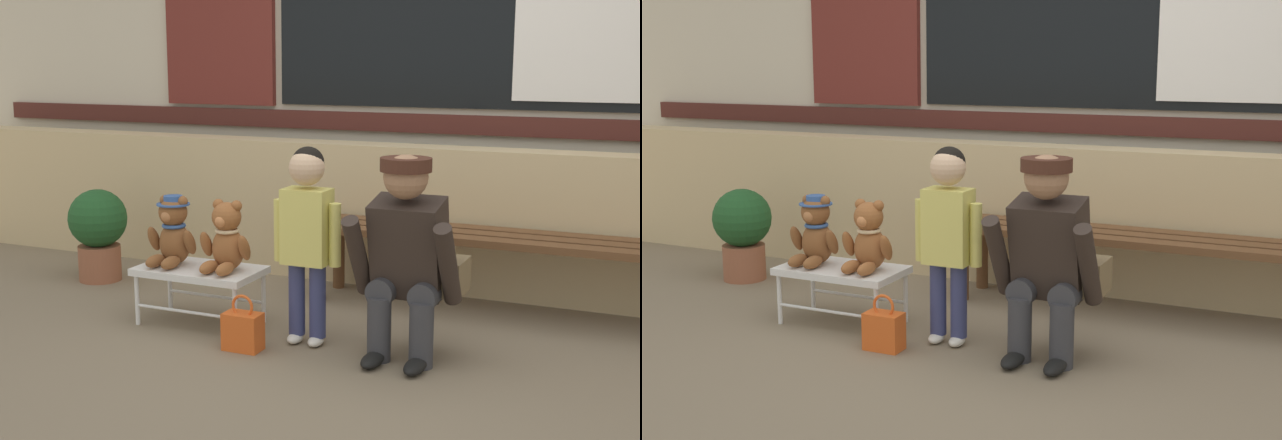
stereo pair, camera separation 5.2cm
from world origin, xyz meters
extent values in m
plane|color=#756651|center=(0.00, 0.00, 0.00)|extent=(60.00, 60.00, 0.00)
cube|color=tan|center=(0.00, 1.43, 0.42)|extent=(7.61, 0.25, 0.85)
cube|color=#471E19|center=(0.00, 1.83, 0.95)|extent=(7.14, 0.04, 0.12)
cube|color=brown|center=(0.45, 0.92, 0.42)|extent=(2.10, 0.11, 0.04)
cube|color=brown|center=(0.45, 1.06, 0.42)|extent=(2.10, 0.11, 0.04)
cube|color=brown|center=(0.45, 1.20, 0.42)|extent=(2.10, 0.11, 0.04)
cylinder|color=brown|center=(-0.52, 0.92, 0.20)|extent=(0.07, 0.07, 0.40)
cylinder|color=brown|center=(-0.52, 1.20, 0.20)|extent=(0.07, 0.07, 0.40)
cube|color=silver|center=(-0.90, 0.27, 0.28)|extent=(0.64, 0.36, 0.04)
cylinder|color=silver|center=(-1.19, 0.12, 0.13)|extent=(0.02, 0.02, 0.26)
cylinder|color=silver|center=(-1.19, 0.42, 0.13)|extent=(0.02, 0.02, 0.26)
cylinder|color=silver|center=(-0.61, 0.12, 0.13)|extent=(0.02, 0.02, 0.26)
cylinder|color=silver|center=(-0.61, 0.42, 0.13)|extent=(0.02, 0.02, 0.26)
cylinder|color=silver|center=(-0.90, 0.12, 0.10)|extent=(0.58, 0.02, 0.02)
cylinder|color=silver|center=(-0.90, 0.42, 0.10)|extent=(0.58, 0.02, 0.02)
ellipsoid|color=brown|center=(-1.06, 0.29, 0.41)|extent=(0.17, 0.14, 0.22)
sphere|color=brown|center=(-1.06, 0.28, 0.58)|extent=(0.15, 0.15, 0.15)
sphere|color=#AE6E42|center=(-1.06, 0.22, 0.56)|extent=(0.06, 0.06, 0.06)
sphere|color=brown|center=(-1.12, 0.29, 0.63)|extent=(0.06, 0.06, 0.06)
ellipsoid|color=brown|center=(-1.17, 0.26, 0.43)|extent=(0.06, 0.11, 0.16)
ellipsoid|color=brown|center=(-1.11, 0.17, 0.33)|extent=(0.06, 0.15, 0.06)
sphere|color=brown|center=(-1.01, 0.29, 0.63)|extent=(0.06, 0.06, 0.06)
ellipsoid|color=brown|center=(-0.95, 0.26, 0.43)|extent=(0.06, 0.11, 0.16)
ellipsoid|color=brown|center=(-1.02, 0.17, 0.33)|extent=(0.06, 0.15, 0.06)
torus|color=#335699|center=(-1.06, 0.28, 0.51)|extent=(0.13, 0.13, 0.02)
cylinder|color=#335699|center=(-1.06, 0.28, 0.62)|extent=(0.17, 0.17, 0.01)
cylinder|color=#335699|center=(-1.06, 0.28, 0.64)|extent=(0.10, 0.10, 0.04)
ellipsoid|color=#93562D|center=(-0.74, 0.29, 0.41)|extent=(0.17, 0.14, 0.22)
sphere|color=#93562D|center=(-0.74, 0.28, 0.58)|extent=(0.15, 0.15, 0.15)
sphere|color=#C87B48|center=(-0.74, 0.22, 0.56)|extent=(0.06, 0.06, 0.06)
sphere|color=#93562D|center=(-0.80, 0.29, 0.63)|extent=(0.06, 0.06, 0.06)
ellipsoid|color=#93562D|center=(-0.85, 0.26, 0.43)|extent=(0.06, 0.11, 0.16)
ellipsoid|color=#93562D|center=(-0.79, 0.17, 0.33)|extent=(0.06, 0.15, 0.06)
sphere|color=#93562D|center=(-0.69, 0.29, 0.63)|extent=(0.06, 0.06, 0.06)
ellipsoid|color=#93562D|center=(-0.63, 0.26, 0.43)|extent=(0.06, 0.11, 0.16)
ellipsoid|color=#93562D|center=(-0.70, 0.17, 0.33)|extent=(0.06, 0.15, 0.06)
torus|color=beige|center=(-0.74, 0.28, 0.51)|extent=(0.13, 0.13, 0.02)
cylinder|color=navy|center=(-0.32, 0.21, 0.22)|extent=(0.08, 0.08, 0.36)
ellipsoid|color=silver|center=(-0.32, 0.19, 0.03)|extent=(0.07, 0.12, 0.05)
cylinder|color=navy|center=(-0.21, 0.21, 0.22)|extent=(0.08, 0.08, 0.36)
ellipsoid|color=silver|center=(-0.21, 0.19, 0.03)|extent=(0.07, 0.12, 0.05)
cube|color=#DBD166|center=(-0.27, 0.21, 0.58)|extent=(0.22, 0.15, 0.36)
cylinder|color=#DBD166|center=(-0.41, 0.21, 0.55)|extent=(0.06, 0.06, 0.30)
cylinder|color=#DBD166|center=(-0.12, 0.21, 0.55)|extent=(0.06, 0.06, 0.30)
sphere|color=#DBB28E|center=(-0.27, 0.21, 0.86)|extent=(0.17, 0.17, 0.17)
sphere|color=black|center=(-0.27, 0.22, 0.88)|extent=(0.16, 0.16, 0.16)
cylinder|color=#333338|center=(0.13, 0.13, 0.15)|extent=(0.11, 0.11, 0.30)
cylinder|color=#333338|center=(0.13, 0.27, 0.32)|extent=(0.13, 0.32, 0.13)
ellipsoid|color=black|center=(0.13, 0.05, 0.03)|extent=(0.09, 0.20, 0.06)
cylinder|color=#333338|center=(0.33, 0.13, 0.15)|extent=(0.11, 0.11, 0.30)
cylinder|color=#333338|center=(0.33, 0.27, 0.32)|extent=(0.13, 0.32, 0.13)
ellipsoid|color=black|center=(0.33, 0.05, 0.03)|extent=(0.09, 0.20, 0.06)
cube|color=#2D231E|center=(0.23, 0.24, 0.52)|extent=(0.32, 0.30, 0.47)
cylinder|color=#2D231E|center=(0.02, 0.14, 0.48)|extent=(0.08, 0.28, 0.40)
cylinder|color=#2D231E|center=(0.44, 0.14, 0.48)|extent=(0.08, 0.28, 0.40)
sphere|color=#9E7051|center=(0.23, 0.17, 0.85)|extent=(0.20, 0.20, 0.20)
cylinder|color=#422319|center=(0.23, 0.17, 0.91)|extent=(0.23, 0.23, 0.06)
cube|color=brown|center=(0.42, 0.33, 0.38)|extent=(0.10, 0.22, 0.16)
cube|color=#DB561E|center=(-0.51, 0.00, 0.09)|extent=(0.18, 0.11, 0.18)
torus|color=#DB561E|center=(-0.51, 0.00, 0.22)|extent=(0.11, 0.01, 0.11)
cylinder|color=brown|center=(-1.94, 0.75, 0.11)|extent=(0.26, 0.26, 0.22)
sphere|color=#1E4C23|center=(-1.94, 0.75, 0.39)|extent=(0.36, 0.36, 0.36)
camera|label=1|loc=(1.39, -3.34, 1.38)|focal=47.48mm
camera|label=2|loc=(1.43, -3.32, 1.38)|focal=47.48mm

